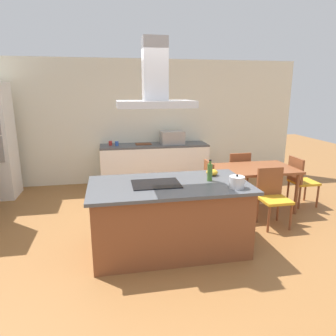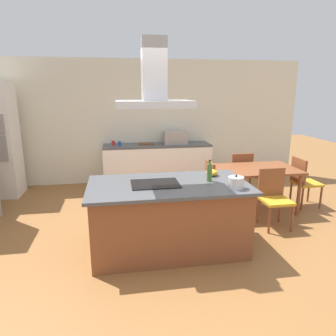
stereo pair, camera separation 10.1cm
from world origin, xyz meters
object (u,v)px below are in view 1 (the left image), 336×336
tea_kettle (237,182)px  coffee_mug_blue (117,144)px  olive_oil_bottle (210,172)px  dining_table (253,172)px  chair_at_left_end (202,184)px  range_hood (155,85)px  coffee_mug_red (110,143)px  chair_facing_back_wall (237,171)px  cooktop (156,184)px  chair_at_right_end (300,178)px  cutting_board (143,144)px  countertop_microwave (172,137)px  mixing_bowl (212,172)px  chair_facing_island (272,193)px

tea_kettle → coffee_mug_blue: (-1.34, 3.20, -0.03)m
olive_oil_bottle → coffee_mug_blue: 3.06m
coffee_mug_blue → dining_table: coffee_mug_blue is taller
chair_at_left_end → range_hood: range_hood is taller
coffee_mug_red → dining_table: size_ratio=0.06×
chair_facing_back_wall → range_hood: (-1.88, -1.77, 1.59)m
cooktop → range_hood: 1.20m
range_hood → chair_at_right_end: bearing=21.6°
coffee_mug_red → cutting_board: (0.70, -0.02, -0.04)m
coffee_mug_blue → range_hood: bearing=-82.1°
cooktop → range_hood: bearing=0.0°
countertop_microwave → chair_at_left_end: 1.86m
coffee_mug_blue → mixing_bowl: bearing=-64.9°
cooktop → dining_table: 2.19m
cutting_board → range_hood: bearing=-93.4°
cutting_board → coffee_mug_red: bearing=178.0°
chair_at_right_end → range_hood: range_hood is taller
olive_oil_bottle → coffee_mug_blue: size_ratio=3.12×
chair_at_right_end → chair_facing_back_wall: 1.13m
mixing_bowl → chair_facing_island: bearing=9.8°
cooktop → mixing_bowl: bearing=17.6°
countertop_microwave → range_hood: range_hood is taller
coffee_mug_red → coffee_mug_blue: same height
chair_at_left_end → chair_facing_back_wall: (0.92, 0.67, 0.00)m
tea_kettle → cutting_board: tea_kettle is taller
coffee_mug_blue → chair_at_right_end: (3.19, -1.77, -0.44)m
tea_kettle → mixing_bowl: bearing=101.1°
chair_at_right_end → coffee_mug_red: bearing=150.9°
mixing_bowl → dining_table: mixing_bowl is taller
dining_table → range_hood: size_ratio=1.56×
olive_oil_bottle → chair_at_right_end: olive_oil_bottle is taller
dining_table → chair_facing_island: (0.00, -0.67, -0.16)m
cooktop → chair_facing_island: bearing=13.3°
chair_facing_island → chair_facing_back_wall: bearing=90.0°
dining_table → chair_at_left_end: size_ratio=1.57×
tea_kettle → dining_table: bearing=56.8°
coffee_mug_red → chair_facing_island: bearing=-46.2°
chair_facing_back_wall → chair_facing_island: bearing=-90.0°
tea_kettle → coffee_mug_blue: size_ratio=2.63×
olive_oil_bottle → coffee_mug_blue: bearing=111.2°
mixing_bowl → chair_at_right_end: bearing=23.3°
chair_at_left_end → chair_at_right_end: (1.83, 0.00, 0.00)m
tea_kettle → chair_at_left_end: (0.02, 1.43, -0.46)m
countertop_microwave → dining_table: 2.10m
range_hood → tea_kettle: bearing=-19.0°
countertop_microwave → chair_at_right_end: 2.71m
chair_facing_island → chair_at_left_end: size_ratio=1.00×
tea_kettle → chair_at_left_end: 1.51m
chair_at_right_end → chair_facing_back_wall: (-0.92, 0.67, 0.00)m
cooktop → coffee_mug_blue: 2.90m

